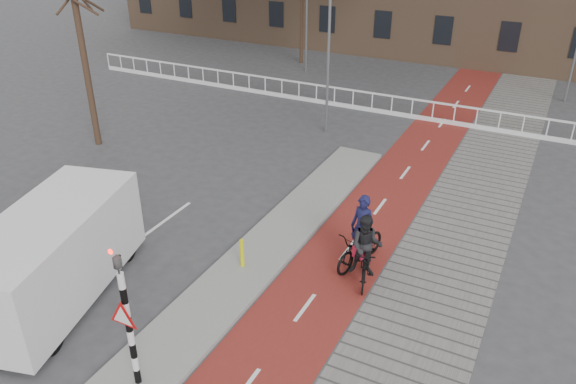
% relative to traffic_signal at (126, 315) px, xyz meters
% --- Properties ---
extents(ground, '(120.00, 120.00, 0.00)m').
position_rel_traffic_signal_xyz_m(ground, '(0.60, 2.02, -1.99)').
color(ground, '#38383A').
rests_on(ground, ground).
extents(bike_lane, '(2.50, 60.00, 0.01)m').
position_rel_traffic_signal_xyz_m(bike_lane, '(2.10, 12.02, -1.98)').
color(bike_lane, maroon).
rests_on(bike_lane, ground).
extents(sidewalk, '(3.00, 60.00, 0.01)m').
position_rel_traffic_signal_xyz_m(sidewalk, '(4.90, 12.02, -1.98)').
color(sidewalk, slate).
rests_on(sidewalk, ground).
extents(curb_island, '(1.80, 16.00, 0.12)m').
position_rel_traffic_signal_xyz_m(curb_island, '(-0.10, 6.02, -1.93)').
color(curb_island, gray).
rests_on(curb_island, ground).
extents(traffic_signal, '(0.80, 0.80, 3.68)m').
position_rel_traffic_signal_xyz_m(traffic_signal, '(0.00, 0.00, 0.00)').
color(traffic_signal, black).
rests_on(traffic_signal, curb_island).
extents(bollard, '(0.12, 0.12, 0.86)m').
position_rel_traffic_signal_xyz_m(bollard, '(-0.22, 4.75, -1.44)').
color(bollard, '#D5D40B').
rests_on(bollard, curb_island).
extents(cyclist_near, '(1.25, 2.26, 2.20)m').
position_rel_traffic_signal_xyz_m(cyclist_near, '(2.67, 6.51, -1.24)').
color(cyclist_near, black).
rests_on(cyclist_near, bike_lane).
extents(cyclist_far, '(1.05, 1.98, 2.03)m').
position_rel_traffic_signal_xyz_m(cyclist_far, '(3.05, 5.82, -1.14)').
color(cyclist_far, black).
rests_on(cyclist_far, bike_lane).
extents(van, '(3.64, 6.05, 2.43)m').
position_rel_traffic_signal_xyz_m(van, '(-3.93, 1.52, -0.71)').
color(van, silver).
rests_on(van, ground).
extents(railing, '(28.00, 0.10, 0.99)m').
position_rel_traffic_signal_xyz_m(railing, '(-4.40, 19.02, -1.68)').
color(railing, silver).
rests_on(railing, ground).
extents(tree_left, '(0.26, 0.26, 7.45)m').
position_rel_traffic_signal_xyz_m(tree_left, '(-10.51, 9.83, 1.74)').
color(tree_left, black).
rests_on(tree_left, ground).
extents(streetlight_near, '(0.12, 0.12, 8.76)m').
position_rel_traffic_signal_xyz_m(streetlight_near, '(-2.33, 15.53, 2.39)').
color(streetlight_near, slate).
rests_on(streetlight_near, ground).
extents(streetlight_left, '(0.12, 0.12, 7.24)m').
position_rel_traffic_signal_xyz_m(streetlight_left, '(-7.44, 24.19, 1.63)').
color(streetlight_left, slate).
rests_on(streetlight_left, ground).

